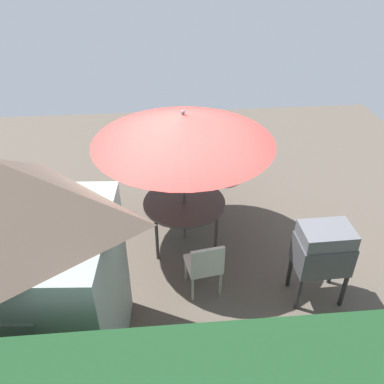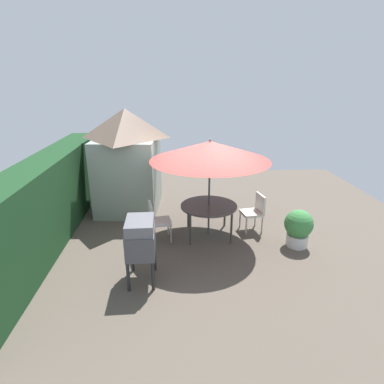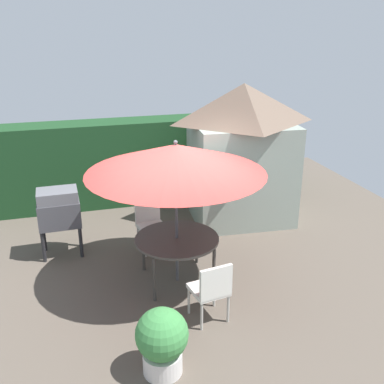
{
  "view_description": "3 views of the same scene",
  "coord_description": "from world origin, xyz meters",
  "px_view_note": "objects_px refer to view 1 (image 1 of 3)",
  "views": [
    {
      "loc": [
        0.38,
        5.17,
        4.48
      ],
      "look_at": [
        -0.05,
        0.32,
        1.2
      ],
      "focal_mm": 38.46,
      "sensor_mm": 36.0,
      "label": 1
    },
    {
      "loc": [
        -6.73,
        0.71,
        3.47
      ],
      "look_at": [
        -0.23,
        0.31,
        1.17
      ],
      "focal_mm": 29.94,
      "sensor_mm": 36.0,
      "label": 2
    },
    {
      "loc": [
        -1.42,
        -6.08,
        3.84
      ],
      "look_at": [
        0.4,
        0.35,
        1.3
      ],
      "focal_mm": 41.92,
      "sensor_mm": 36.0,
      "label": 3
    }
  ],
  "objects_px": {
    "bbq_grill": "(323,250)",
    "chair_near_shed": "(169,177)",
    "garden_shed": "(21,271)",
    "patio_umbrella": "(183,128)",
    "chair_far_side": "(205,264)",
    "patio_table": "(184,204)",
    "potted_plant_by_shed": "(210,158)"
  },
  "relations": [
    {
      "from": "bbq_grill",
      "to": "chair_near_shed",
      "type": "height_order",
      "value": "bbq_grill"
    },
    {
      "from": "garden_shed",
      "to": "bbq_grill",
      "type": "distance_m",
      "value": 3.67
    },
    {
      "from": "patio_umbrella",
      "to": "chair_far_side",
      "type": "distance_m",
      "value": 1.92
    },
    {
      "from": "chair_near_shed",
      "to": "garden_shed",
      "type": "bearing_deg",
      "value": 62.38
    },
    {
      "from": "garden_shed",
      "to": "patio_table",
      "type": "relative_size",
      "value": 2.13
    },
    {
      "from": "patio_umbrella",
      "to": "bbq_grill",
      "type": "relative_size",
      "value": 2.2
    },
    {
      "from": "patio_table",
      "to": "chair_near_shed",
      "type": "bearing_deg",
      "value": -80.48
    },
    {
      "from": "patio_table",
      "to": "chair_far_side",
      "type": "distance_m",
      "value": 1.22
    },
    {
      "from": "garden_shed",
      "to": "potted_plant_by_shed",
      "type": "height_order",
      "value": "garden_shed"
    },
    {
      "from": "garden_shed",
      "to": "chair_far_side",
      "type": "relative_size",
      "value": 3.07
    },
    {
      "from": "bbq_grill",
      "to": "potted_plant_by_shed",
      "type": "relative_size",
      "value": 1.44
    },
    {
      "from": "patio_umbrella",
      "to": "bbq_grill",
      "type": "bearing_deg",
      "value": 141.02
    },
    {
      "from": "chair_near_shed",
      "to": "chair_far_side",
      "type": "height_order",
      "value": "same"
    },
    {
      "from": "bbq_grill",
      "to": "potted_plant_by_shed",
      "type": "distance_m",
      "value": 3.47
    },
    {
      "from": "garden_shed",
      "to": "patio_umbrella",
      "type": "relative_size",
      "value": 1.05
    },
    {
      "from": "garden_shed",
      "to": "potted_plant_by_shed",
      "type": "xyz_separation_m",
      "value": [
        -2.5,
        -3.92,
        -0.96
      ]
    },
    {
      "from": "garden_shed",
      "to": "patio_table",
      "type": "height_order",
      "value": "garden_shed"
    },
    {
      "from": "garden_shed",
      "to": "patio_umbrella",
      "type": "xyz_separation_m",
      "value": [
        -1.85,
        -2.04,
        0.6
      ]
    },
    {
      "from": "chair_near_shed",
      "to": "potted_plant_by_shed",
      "type": "xyz_separation_m",
      "value": [
        -0.84,
        -0.75,
        -0.07
      ]
    },
    {
      "from": "patio_umbrella",
      "to": "chair_far_side",
      "type": "relative_size",
      "value": 2.93
    },
    {
      "from": "patio_umbrella",
      "to": "garden_shed",
      "type": "bearing_deg",
      "value": 47.77
    },
    {
      "from": "chair_far_side",
      "to": "patio_umbrella",
      "type": "bearing_deg",
      "value": -80.78
    },
    {
      "from": "patio_umbrella",
      "to": "chair_far_side",
      "type": "xyz_separation_m",
      "value": [
        -0.19,
        1.19,
        -1.49
      ]
    },
    {
      "from": "patio_table",
      "to": "bbq_grill",
      "type": "distance_m",
      "value": 2.23
    },
    {
      "from": "patio_table",
      "to": "chair_far_side",
      "type": "relative_size",
      "value": 1.44
    },
    {
      "from": "patio_umbrella",
      "to": "chair_far_side",
      "type": "bearing_deg",
      "value": 99.22
    },
    {
      "from": "garden_shed",
      "to": "patio_table",
      "type": "bearing_deg",
      "value": -132.23
    },
    {
      "from": "garden_shed",
      "to": "bbq_grill",
      "type": "bearing_deg",
      "value": -169.84
    },
    {
      "from": "patio_table",
      "to": "patio_umbrella",
      "type": "relative_size",
      "value": 0.49
    },
    {
      "from": "potted_plant_by_shed",
      "to": "patio_umbrella",
      "type": "bearing_deg",
      "value": 71.01
    },
    {
      "from": "chair_far_side",
      "to": "potted_plant_by_shed",
      "type": "bearing_deg",
      "value": -98.39
    },
    {
      "from": "patio_table",
      "to": "bbq_grill",
      "type": "relative_size",
      "value": 1.08
    }
  ]
}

